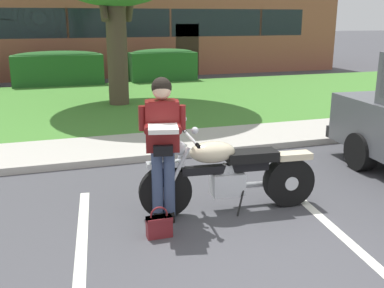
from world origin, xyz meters
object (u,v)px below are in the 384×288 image
Objects in this scene: rider_person at (163,139)px; hedge_center_right at (163,65)px; brick_building at (63,24)px; handbag at (159,225)px; hedge_center_left at (58,68)px; motorcycle at (236,174)px.

rider_person reaches higher than hedge_center_right.
rider_person is 12.11m from hedge_center_right.
hedge_center_right is 6.70m from brick_building.
brick_building reaches higher than handbag.
rider_person is at bearing -104.48° from hedge_center_right.
hedge_center_left is at bearing 92.79° from handbag.
brick_building is (0.52, 5.69, 1.40)m from hedge_center_left.
rider_person reaches higher than handbag.
hedge_center_right is at bearing 79.85° from motorcycle.
handbag is at bearing -89.77° from brick_building.
brick_building is (-1.16, 17.40, 1.57)m from motorcycle.
handbag is 12.56m from hedge_center_right.
motorcycle is 11.90m from hedge_center_right.
handbag is at bearing -87.21° from hedge_center_left.
handbag is 0.02× the size of brick_building.
hedge_center_left reaches higher than handbag.
hedge_center_right is (2.10, 11.72, 0.17)m from motorcycle.
handbag is (-0.16, -0.42, -0.86)m from rider_person.
handbag is (-1.09, -0.42, -0.34)m from motorcycle.
hedge_center_right is at bearing 0.00° from hedge_center_left.
hedge_center_left is at bearing 98.17° from motorcycle.
rider_person is 4.74× the size of handbag.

